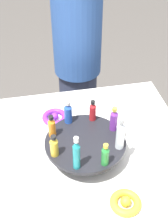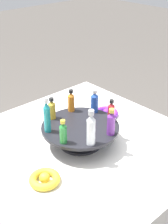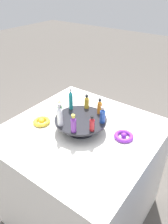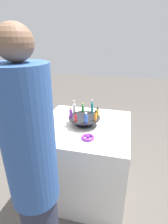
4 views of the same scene
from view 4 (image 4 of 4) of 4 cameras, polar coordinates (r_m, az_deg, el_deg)
ground_plane at (r=2.12m, az=0.07°, el=-22.83°), size 12.00×12.00×0.00m
party_table at (r=1.86m, az=0.08°, el=-14.64°), size 0.85×0.85×0.76m
display_stand at (r=1.63m, az=0.09°, el=-2.41°), size 0.30×0.30×0.08m
bottle_green at (r=1.72m, az=-0.41°, el=1.39°), size 0.03×0.03×0.09m
bottle_clear at (r=1.67m, az=-3.26°, el=1.41°), size 0.03×0.03×0.13m
bottle_purple at (r=1.59m, az=-4.35°, el=-0.26°), size 0.03×0.03×0.10m
bottle_red at (r=1.52m, az=-2.81°, el=-1.71°), size 0.03×0.03×0.09m
bottle_blue at (r=1.49m, az=0.66°, el=-2.00°), size 0.03×0.03×0.10m
bottle_orange at (r=1.54m, az=3.73°, el=-1.33°), size 0.03×0.03×0.09m
bottle_gold at (r=1.62m, az=4.44°, el=-0.06°), size 0.03×0.03×0.09m
bottle_teal at (r=1.69m, az=2.69°, el=1.74°), size 0.02×0.02×0.14m
ribbon_bow_purple at (r=1.43m, az=1.26°, el=-8.25°), size 0.11×0.11×0.03m
ribbon_bow_gold at (r=1.87m, az=-0.81°, el=-0.29°), size 0.10×0.10×0.04m
person_figure at (r=1.08m, az=-15.98°, el=-19.78°), size 0.27×0.27×1.59m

